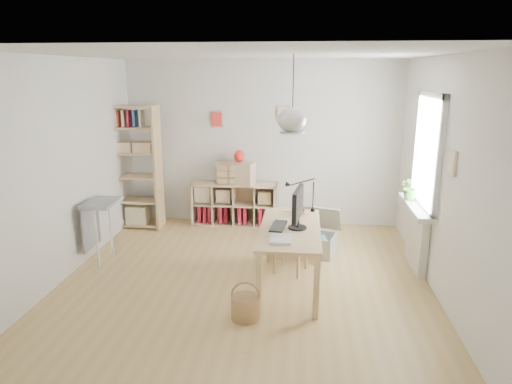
# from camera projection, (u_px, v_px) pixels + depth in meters

# --- Properties ---
(ground) EXTENTS (4.50, 4.50, 0.00)m
(ground) POSITION_uv_depth(u_px,v_px,m) (246.00, 279.00, 5.72)
(ground) COLOR tan
(ground) RESTS_ON ground
(room_shell) EXTENTS (4.50, 4.50, 4.50)m
(room_shell) POSITION_uv_depth(u_px,v_px,m) (292.00, 120.00, 5.00)
(room_shell) COLOR white
(room_shell) RESTS_ON ground
(window_unit) EXTENTS (0.07, 1.16, 1.46)m
(window_unit) POSITION_uv_depth(u_px,v_px,m) (428.00, 152.00, 5.67)
(window_unit) COLOR white
(window_unit) RESTS_ON ground
(radiator) EXTENTS (0.10, 0.80, 0.80)m
(radiator) POSITION_uv_depth(u_px,v_px,m) (417.00, 238.00, 5.97)
(radiator) COLOR white
(radiator) RESTS_ON ground
(windowsill) EXTENTS (0.22, 1.20, 0.06)m
(windowsill) POSITION_uv_depth(u_px,v_px,m) (416.00, 207.00, 5.86)
(windowsill) COLOR white
(windowsill) RESTS_ON radiator
(desk) EXTENTS (0.70, 1.50, 0.75)m
(desk) POSITION_uv_depth(u_px,v_px,m) (290.00, 235.00, 5.35)
(desk) COLOR tan
(desk) RESTS_ON ground
(cube_shelf) EXTENTS (1.40, 0.38, 0.72)m
(cube_shelf) POSITION_uv_depth(u_px,v_px,m) (233.00, 207.00, 7.69)
(cube_shelf) COLOR beige
(cube_shelf) RESTS_ON ground
(tall_bookshelf) EXTENTS (0.80, 0.38, 2.00)m
(tall_bookshelf) POSITION_uv_depth(u_px,v_px,m) (134.00, 162.00, 7.37)
(tall_bookshelf) COLOR tan
(tall_bookshelf) RESTS_ON ground
(side_table) EXTENTS (0.40, 0.55, 0.85)m
(side_table) POSITION_uv_depth(u_px,v_px,m) (97.00, 214.00, 6.09)
(side_table) COLOR #939396
(side_table) RESTS_ON ground
(chair) EXTENTS (0.47, 0.47, 0.76)m
(chair) POSITION_uv_depth(u_px,v_px,m) (292.00, 239.00, 5.86)
(chair) COLOR #939396
(chair) RESTS_ON ground
(wicker_basket) EXTENTS (0.31, 0.30, 0.42)m
(wicker_basket) POSITION_uv_depth(u_px,v_px,m) (246.00, 307.00, 4.77)
(wicker_basket) COLOR olive
(wicker_basket) RESTS_ON ground
(storage_chest) EXTENTS (0.75, 0.80, 0.61)m
(storage_chest) POSITION_uv_depth(u_px,v_px,m) (316.00, 239.00, 6.50)
(storage_chest) COLOR #B4B4B0
(storage_chest) RESTS_ON ground
(monitor) EXTENTS (0.22, 0.55, 0.48)m
(monitor) POSITION_uv_depth(u_px,v_px,m) (298.00, 206.00, 5.23)
(monitor) COLOR black
(monitor) RESTS_ON desk
(keyboard) EXTENTS (0.20, 0.42, 0.02)m
(keyboard) POSITION_uv_depth(u_px,v_px,m) (278.00, 226.00, 5.35)
(keyboard) COLOR black
(keyboard) RESTS_ON desk
(task_lamp) EXTENTS (0.39, 0.15, 0.42)m
(task_lamp) POSITION_uv_depth(u_px,v_px,m) (298.00, 191.00, 5.84)
(task_lamp) COLOR black
(task_lamp) RESTS_ON desk
(yarn_ball) EXTENTS (0.14, 0.14, 0.14)m
(yarn_ball) POSITION_uv_depth(u_px,v_px,m) (299.00, 209.00, 5.78)
(yarn_ball) COLOR #450915
(yarn_ball) RESTS_ON desk
(paper_tray) EXTENTS (0.23, 0.29, 0.03)m
(paper_tray) POSITION_uv_depth(u_px,v_px,m) (281.00, 239.00, 4.93)
(paper_tray) COLOR white
(paper_tray) RESTS_ON desk
(drawer_chest) EXTENTS (0.68, 0.43, 0.36)m
(drawer_chest) POSITION_uv_depth(u_px,v_px,m) (235.00, 173.00, 7.49)
(drawer_chest) COLOR beige
(drawer_chest) RESTS_ON cube_shelf
(red_vase) EXTENTS (0.17, 0.17, 0.20)m
(red_vase) POSITION_uv_depth(u_px,v_px,m) (239.00, 156.00, 7.41)
(red_vase) COLOR #A8120E
(red_vase) RESTS_ON drawer_chest
(potted_plant) EXTENTS (0.36, 0.33, 0.34)m
(potted_plant) POSITION_uv_depth(u_px,v_px,m) (412.00, 187.00, 6.03)
(potted_plant) COLOR #396F29
(potted_plant) RESTS_ON windowsill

